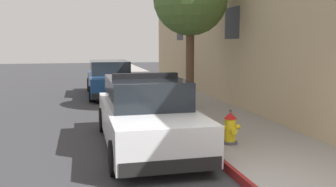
% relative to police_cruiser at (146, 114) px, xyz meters
% --- Properties ---
extents(ground_plane, '(32.43, 60.00, 0.20)m').
position_rel_police_cruiser_xyz_m(ground_plane, '(-3.50, 6.78, -0.84)').
color(ground_plane, '#353538').
extents(sidewalk_pavement, '(2.62, 60.00, 0.16)m').
position_rel_police_cruiser_xyz_m(sidewalk_pavement, '(2.50, 6.78, -0.66)').
color(sidewalk_pavement, gray).
rests_on(sidewalk_pavement, ground).
extents(curb_painted_edge, '(0.08, 60.00, 0.16)m').
position_rel_police_cruiser_xyz_m(curb_painted_edge, '(1.15, 6.78, -0.66)').
color(curb_painted_edge, maroon).
rests_on(curb_painted_edge, ground).
extents(storefront_building, '(7.84, 25.15, 5.90)m').
position_rel_police_cruiser_xyz_m(storefront_building, '(7.61, 4.15, 2.21)').
color(storefront_building, tan).
rests_on(storefront_building, ground).
extents(police_cruiser, '(1.94, 4.84, 1.68)m').
position_rel_police_cruiser_xyz_m(police_cruiser, '(0.00, 0.00, 0.00)').
color(police_cruiser, white).
rests_on(police_cruiser, ground).
extents(parked_car_silver_ahead, '(1.94, 4.84, 1.56)m').
position_rel_police_cruiser_xyz_m(parked_car_silver_ahead, '(-0.15, 8.59, -0.00)').
color(parked_car_silver_ahead, navy).
rests_on(parked_car_silver_ahead, ground).
extents(fire_hydrant, '(0.44, 0.40, 0.76)m').
position_rel_police_cruiser_xyz_m(fire_hydrant, '(1.73, -0.80, -0.23)').
color(fire_hydrant, '#4C4C51').
rests_on(fire_hydrant, sidewalk_pavement).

